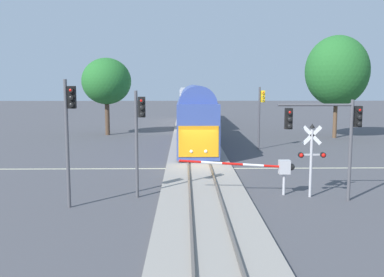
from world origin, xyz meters
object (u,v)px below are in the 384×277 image
(traffic_signal_near_left, at_px, (69,123))
(traffic_signal_far_side, at_px, (261,108))
(commuter_train, at_px, (193,109))
(maple_right_background, at_px, (337,71))
(traffic_signal_median, at_px, (139,126))
(traffic_signal_near_right, at_px, (330,126))
(crossing_signal_mast, at_px, (312,153))
(crossing_gate_near, at_px, (271,167))
(oak_behind_train, at_px, (106,81))

(traffic_signal_near_left, bearing_deg, traffic_signal_far_side, 56.43)
(commuter_train, xyz_separation_m, traffic_signal_far_side, (5.56, -11.72, 0.79))
(traffic_signal_near_left, distance_m, traffic_signal_far_side, 21.15)
(traffic_signal_far_side, bearing_deg, maple_right_background, 40.37)
(traffic_signal_near_left, bearing_deg, traffic_signal_median, 30.59)
(traffic_signal_near_left, distance_m, traffic_signal_median, 3.44)
(commuter_train, xyz_separation_m, traffic_signal_median, (-3.19, -27.60, 0.77))
(traffic_signal_near_right, relative_size, maple_right_background, 0.47)
(traffic_signal_median, relative_size, maple_right_background, 0.51)
(crossing_signal_mast, height_order, traffic_signal_median, traffic_signal_median)
(crossing_gate_near, bearing_deg, traffic_signal_near_right, -24.19)
(commuter_train, relative_size, traffic_signal_median, 7.82)
(traffic_signal_median, height_order, traffic_signal_near_right, traffic_signal_median)
(traffic_signal_near_right, bearing_deg, maple_right_background, 70.43)
(traffic_signal_near_left, relative_size, traffic_signal_near_right, 1.19)
(traffic_signal_median, distance_m, traffic_signal_near_right, 9.20)
(traffic_signal_median, xyz_separation_m, traffic_signal_far_side, (8.75, 15.88, 0.01))
(traffic_signal_near_right, xyz_separation_m, traffic_signal_far_side, (-0.42, 16.64, -0.08))
(crossing_gate_near, xyz_separation_m, traffic_signal_near_left, (-9.58, -2.12, 2.48))
(traffic_signal_near_right, height_order, maple_right_background, maple_right_background)
(crossing_gate_near, relative_size, traffic_signal_median, 1.11)
(traffic_signal_near_right, bearing_deg, traffic_signal_near_left, -175.39)
(commuter_train, distance_m, crossing_gate_near, 27.48)
(traffic_signal_near_right, bearing_deg, crossing_gate_near, 155.81)
(traffic_signal_median, distance_m, traffic_signal_far_side, 18.13)
(maple_right_background, bearing_deg, traffic_signal_far_side, -139.63)
(commuter_train, distance_m, crossing_signal_mast, 28.21)
(commuter_train, bearing_deg, oak_behind_train, -173.64)
(traffic_signal_near_left, distance_m, traffic_signal_near_right, 12.16)
(traffic_signal_near_left, bearing_deg, traffic_signal_near_right, 4.61)
(maple_right_background, bearing_deg, crossing_signal_mast, -111.46)
(commuter_train, xyz_separation_m, crossing_gate_near, (3.44, -27.23, -1.36))
(maple_right_background, bearing_deg, traffic_signal_median, -127.08)
(commuter_train, bearing_deg, traffic_signal_near_left, -101.81)
(traffic_signal_far_side, bearing_deg, traffic_signal_median, -118.86)
(commuter_train, height_order, traffic_signal_near_left, traffic_signal_near_left)
(crossing_gate_near, distance_m, crossing_signal_mast, 2.11)
(crossing_signal_mast, relative_size, traffic_signal_far_side, 0.69)
(commuter_train, bearing_deg, traffic_signal_near_right, -78.10)
(traffic_signal_near_left, bearing_deg, oak_behind_train, 96.59)
(traffic_signal_median, height_order, oak_behind_train, oak_behind_train)
(crossing_signal_mast, xyz_separation_m, traffic_signal_far_side, (0.23, 15.97, 1.31))
(crossing_gate_near, height_order, crossing_signal_mast, crossing_signal_mast)
(traffic_signal_median, relative_size, traffic_signal_far_side, 1.00)
(traffic_signal_near_right, bearing_deg, traffic_signal_median, 175.24)
(crossing_gate_near, height_order, traffic_signal_far_side, traffic_signal_far_side)
(commuter_train, distance_m, traffic_signal_near_right, 29.00)
(traffic_signal_near_right, distance_m, maple_right_background, 26.05)
(crossing_signal_mast, xyz_separation_m, maple_right_background, (9.31, 23.69, 4.60))
(traffic_signal_near_right, bearing_deg, commuter_train, 101.90)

